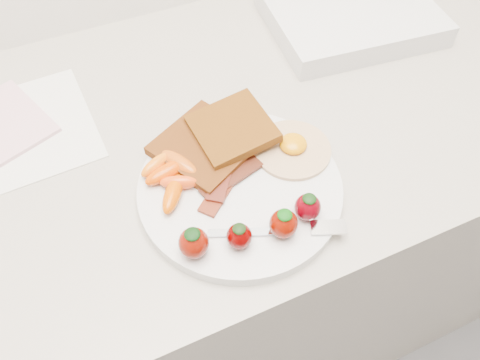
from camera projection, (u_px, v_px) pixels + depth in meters
name	position (u px, v px, depth m)	size (l,w,h in m)	color
counter	(209.00, 262.00, 1.06)	(2.00, 0.60, 0.90)	gray
plate	(240.00, 188.00, 0.62)	(0.27, 0.27, 0.02)	silver
toast_lower	(206.00, 146.00, 0.64)	(0.12, 0.12, 0.01)	#50210D
toast_upper	(232.00, 128.00, 0.64)	(0.10, 0.10, 0.01)	#3F2606
fried_egg	(293.00, 148.00, 0.64)	(0.14, 0.14, 0.02)	beige
bacon_strips	(226.00, 179.00, 0.61)	(0.11, 0.10, 0.01)	#4F0B0B
baby_carrots	(171.00, 175.00, 0.61)	(0.08, 0.11, 0.02)	#CE4100
strawberries	(254.00, 228.00, 0.55)	(0.18, 0.05, 0.04)	#650C02
fork	(286.00, 230.00, 0.57)	(0.16, 0.07, 0.00)	silver
paper_sheet	(38.00, 126.00, 0.70)	(0.16, 0.21, 0.00)	silver
notepad	(5.00, 121.00, 0.70)	(0.10, 0.15, 0.01)	#D1A1AD
appliance	(350.00, 16.00, 0.83)	(0.28, 0.23, 0.04)	silver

